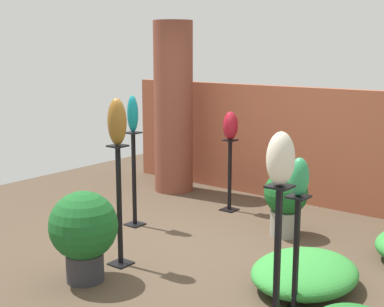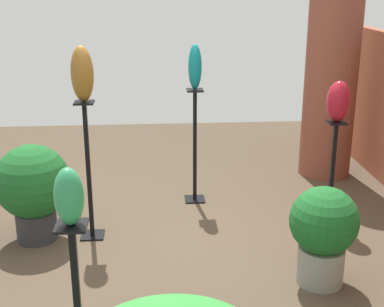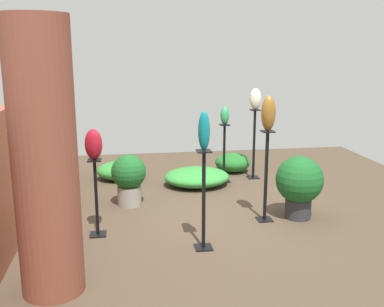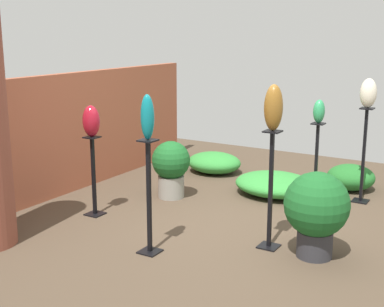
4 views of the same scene
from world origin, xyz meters
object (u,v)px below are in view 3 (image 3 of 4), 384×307
pedestal_bronze (266,180)px  potted_plant_near_pillar (299,183)px  pedestal_teal (204,205)px  pedestal_jade (224,156)px  brick_pillar (45,161)px  pedestal_ivory (254,147)px  art_vase_ivory (255,99)px  potted_plant_front_left (129,177)px  art_vase_bronze (268,113)px  art_vase_teal (204,131)px  art_vase_ruby (94,144)px  art_vase_jade (225,115)px  pedestal_ruby (96,202)px

pedestal_bronze → potted_plant_near_pillar: pedestal_bronze is taller
pedestal_teal → pedestal_jade: bearing=-17.7°
pedestal_teal → brick_pillar: bearing=113.8°
pedestal_ivory → pedestal_bronze: 2.04m
pedestal_teal → art_vase_ivory: bearing=-27.0°
potted_plant_front_left → pedestal_jade: bearing=-59.3°
art_vase_bronze → pedestal_teal: bearing=127.4°
art_vase_bronze → potted_plant_near_pillar: art_vase_bronze is taller
brick_pillar → potted_plant_front_left: brick_pillar is taller
art_vase_ivory → art_vase_bronze: bearing=167.9°
brick_pillar → potted_plant_near_pillar: size_ratio=2.96×
brick_pillar → art_vase_teal: 1.71m
pedestal_jade → potted_plant_front_left: size_ratio=1.32×
pedestal_jade → art_vase_ruby: 2.95m
brick_pillar → potted_plant_near_pillar: (1.44, -3.00, -0.77)m
art_vase_jade → pedestal_jade: bearing=-26.6°
art_vase_ruby → pedestal_bronze: bearing=-85.6°
pedestal_teal → pedestal_ivory: size_ratio=0.94×
art_vase_jade → pedestal_ivory: bearing=-76.0°
pedestal_teal → art_vase_ruby: bearing=65.0°
art_vase_ivory → art_vase_ruby: (-2.16, 2.61, -0.26)m
pedestal_teal → potted_plant_near_pillar: pedestal_teal is taller
art_vase_teal → potted_plant_near_pillar: art_vase_teal is taller
art_vase_teal → art_vase_jade: size_ratio=1.43×
pedestal_teal → art_vase_ruby: 1.48m
art_vase_ruby → art_vase_bronze: (0.17, -2.18, 0.30)m
pedestal_jade → art_vase_teal: 2.87m
pedestal_bronze → art_vase_ruby: size_ratio=3.31×
pedestal_jade → pedestal_teal: bearing=162.3°
pedestal_bronze → art_vase_bronze: 0.88m
pedestal_bronze → pedestal_teal: bearing=127.4°
pedestal_teal → potted_plant_front_left: bearing=26.6°
pedestal_teal → pedestal_ruby: (0.57, 1.22, -0.09)m
pedestal_bronze → potted_plant_near_pillar: bearing=-88.0°
pedestal_jade → art_vase_ivory: size_ratio=2.73×
art_vase_ivory → potted_plant_front_left: (-1.11, 2.20, -0.98)m
pedestal_bronze → potted_plant_near_pillar: size_ratio=1.42×
pedestal_ruby → art_vase_ruby: art_vase_ruby is taller
art_vase_teal → art_vase_ivory: bearing=-27.0°
pedestal_bronze → potted_plant_front_left: size_ratio=1.60×
pedestal_jade → brick_pillar: bearing=143.9°
pedestal_jade → art_vase_teal: (-2.59, 0.82, 0.92)m
pedestal_ivory → art_vase_ivory: art_vase_ivory is taller
art_vase_ruby → potted_plant_front_left: 1.33m
pedestal_bronze → pedestal_jade: (1.85, 0.14, -0.10)m
art_vase_ivory → art_vase_ruby: size_ratio=1.00×
brick_pillar → pedestal_ivory: size_ratio=2.06×
pedestal_bronze → art_vase_ivory: (1.99, -0.43, 0.85)m
brick_pillar → art_vase_teal: bearing=-66.2°
pedestal_teal → art_vase_bronze: 1.52m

